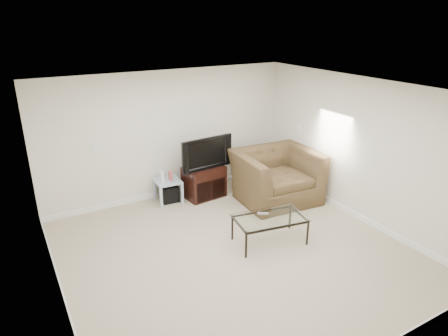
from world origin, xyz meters
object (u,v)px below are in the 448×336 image
recliner (277,168)px  subwoofer (169,193)px  coffee_table (270,230)px  television (204,152)px  tv_stand (204,182)px  side_table (168,191)px

recliner → subwoofer: bearing=156.4°
coffee_table → recliner: bearing=49.9°
subwoofer → recliner: bearing=-28.0°
television → tv_stand: bearing=90.5°
tv_stand → coffee_table: bearing=-92.8°
coffee_table → television: bearing=93.0°
tv_stand → side_table: (-0.72, 0.14, -0.09)m
side_table → recliner: recliner is taller
tv_stand → side_table: tv_stand is taller
subwoofer → coffee_table: bearing=-70.3°
recliner → coffee_table: (-1.05, -1.25, -0.44)m
tv_stand → coffee_table: size_ratio=0.67×
subwoofer → side_table: bearing=-149.8°
tv_stand → side_table: size_ratio=1.62×
side_table → coffee_table: size_ratio=0.41×
tv_stand → television: bearing=-90.0°
television → side_table: 1.04m
side_table → recliner: bearing=-27.2°
side_table → coffee_table: side_table is taller
tv_stand → recliner: 1.47m
tv_stand → coffee_table: (0.11, -2.08, -0.09)m
tv_stand → television: (0.00, -0.03, 0.63)m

